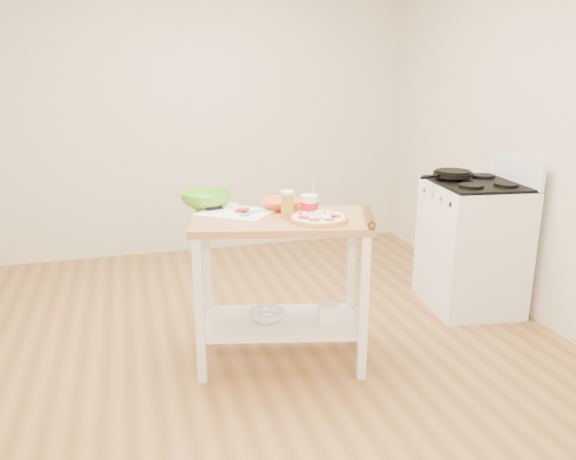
# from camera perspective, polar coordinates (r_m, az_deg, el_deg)

# --- Properties ---
(room_shell) EXTENTS (4.04, 4.54, 2.74)m
(room_shell) POSITION_cam_1_polar(r_m,az_deg,el_deg) (3.16, -3.43, 9.41)
(room_shell) COLOR #9F6E3A
(room_shell) RESTS_ON ground
(prep_island) EXTENTS (1.10, 0.76, 0.90)m
(prep_island) POSITION_cam_1_polar(r_m,az_deg,el_deg) (3.27, -0.75, -3.19)
(prep_island) COLOR #B27A49
(prep_island) RESTS_ON ground
(gas_stove) EXTENTS (0.68, 0.77, 1.11)m
(gas_stove) POSITION_cam_1_polar(r_m,az_deg,el_deg) (4.33, 18.17, -1.41)
(gas_stove) COLOR white
(gas_stove) RESTS_ON ground
(skillet) EXTENTS (0.44, 0.28, 0.03)m
(skillet) POSITION_cam_1_polar(r_m,az_deg,el_deg) (4.28, 16.34, 5.47)
(skillet) COLOR black
(skillet) RESTS_ON gas_stove
(pizza) EXTENTS (0.32, 0.32, 0.05)m
(pizza) POSITION_cam_1_polar(r_m,az_deg,el_deg) (3.12, 3.12, 1.23)
(pizza) COLOR #E8AD63
(pizza) RESTS_ON prep_island
(cutting_board) EXTENTS (0.50, 0.48, 0.04)m
(cutting_board) POSITION_cam_1_polar(r_m,az_deg,el_deg) (3.29, -5.37, 1.80)
(cutting_board) COLOR white
(cutting_board) RESTS_ON prep_island
(spatula) EXTENTS (0.14, 0.10, 0.01)m
(spatula) POSITION_cam_1_polar(r_m,az_deg,el_deg) (3.23, -3.89, 1.70)
(spatula) COLOR teal
(spatula) RESTS_ON cutting_board
(knife) EXTENTS (0.26, 0.10, 0.01)m
(knife) POSITION_cam_1_polar(r_m,az_deg,el_deg) (3.37, -6.75, 2.27)
(knife) COLOR silver
(knife) RESTS_ON cutting_board
(orange_bowl) EXTENTS (0.28, 0.28, 0.06)m
(orange_bowl) POSITION_cam_1_polar(r_m,az_deg,el_deg) (3.39, -0.70, 2.65)
(orange_bowl) COLOR #EB571C
(orange_bowl) RESTS_ON prep_island
(green_bowl) EXTENTS (0.41, 0.41, 0.10)m
(green_bowl) POSITION_cam_1_polar(r_m,az_deg,el_deg) (3.46, -8.32, 3.06)
(green_bowl) COLOR #5AB323
(green_bowl) RESTS_ON prep_island
(beer_pint) EXTENTS (0.08, 0.08, 0.15)m
(beer_pint) POSITION_cam_1_polar(r_m,az_deg,el_deg) (3.18, -0.05, 2.65)
(beer_pint) COLOR #B48C24
(beer_pint) RESTS_ON prep_island
(yogurt_tub) EXTENTS (0.10, 0.10, 0.22)m
(yogurt_tub) POSITION_cam_1_polar(r_m,az_deg,el_deg) (3.22, 2.17, 2.51)
(yogurt_tub) COLOR white
(yogurt_tub) RESTS_ON prep_island
(rolling_pin) EXTENTS (0.16, 0.36, 0.04)m
(rolling_pin) POSITION_cam_1_polar(r_m,az_deg,el_deg) (3.15, 8.23, 1.32)
(rolling_pin) COLOR #543113
(rolling_pin) RESTS_ON prep_island
(shelf_glass_bowl) EXTENTS (0.29, 0.29, 0.07)m
(shelf_glass_bowl) POSITION_cam_1_polar(r_m,az_deg,el_deg) (3.40, -2.16, -8.67)
(shelf_glass_bowl) COLOR silver
(shelf_glass_bowl) RESTS_ON prep_island
(shelf_bin) EXTENTS (0.13, 0.13, 0.11)m
(shelf_bin) POSITION_cam_1_polar(r_m,az_deg,el_deg) (3.39, 4.10, -8.36)
(shelf_bin) COLOR white
(shelf_bin) RESTS_ON prep_island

